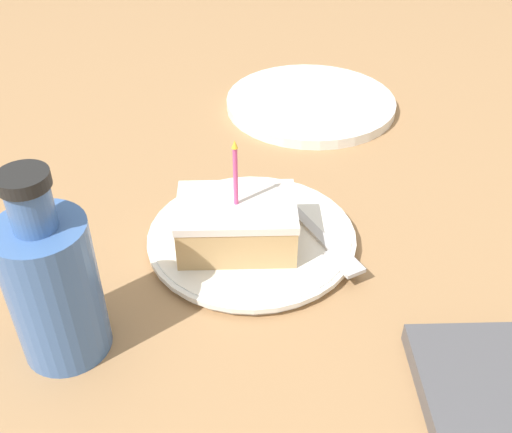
{
  "coord_description": "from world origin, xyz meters",
  "views": [
    {
      "loc": [
        -0.54,
        0.0,
        0.45
      ],
      "look_at": [
        -0.0,
        -0.01,
        0.04
      ],
      "focal_mm": 42.0,
      "sensor_mm": 36.0,
      "label": 1
    }
  ],
  "objects_px": {
    "side_plate": "(314,103)",
    "fork": "(323,235)",
    "bottle": "(58,284)",
    "cake_slice": "(241,223)",
    "plate": "(256,240)"
  },
  "relations": [
    {
      "from": "side_plate",
      "to": "fork",
      "type": "bearing_deg",
      "value": 175.66
    },
    {
      "from": "fork",
      "to": "bottle",
      "type": "bearing_deg",
      "value": 118.31
    },
    {
      "from": "cake_slice",
      "to": "plate",
      "type": "bearing_deg",
      "value": -53.75
    },
    {
      "from": "cake_slice",
      "to": "side_plate",
      "type": "xyz_separation_m",
      "value": [
        0.36,
        -0.12,
        -0.04
      ]
    },
    {
      "from": "plate",
      "to": "fork",
      "type": "height_order",
      "value": "fork"
    },
    {
      "from": "plate",
      "to": "bottle",
      "type": "height_order",
      "value": "bottle"
    },
    {
      "from": "plate",
      "to": "side_plate",
      "type": "xyz_separation_m",
      "value": [
        0.35,
        -0.1,
        -0.0
      ]
    },
    {
      "from": "cake_slice",
      "to": "bottle",
      "type": "bearing_deg",
      "value": 128.56
    },
    {
      "from": "plate",
      "to": "cake_slice",
      "type": "xyz_separation_m",
      "value": [
        -0.01,
        0.02,
        0.04
      ]
    },
    {
      "from": "plate",
      "to": "fork",
      "type": "xyz_separation_m",
      "value": [
        -0.0,
        -0.08,
        0.01
      ]
    },
    {
      "from": "fork",
      "to": "side_plate",
      "type": "bearing_deg",
      "value": -4.34
    },
    {
      "from": "side_plate",
      "to": "cake_slice",
      "type": "bearing_deg",
      "value": 161.56
    },
    {
      "from": "bottle",
      "to": "side_plate",
      "type": "distance_m",
      "value": 0.58
    },
    {
      "from": "fork",
      "to": "bottle",
      "type": "xyz_separation_m",
      "value": [
        -0.14,
        0.26,
        0.06
      ]
    },
    {
      "from": "cake_slice",
      "to": "side_plate",
      "type": "bearing_deg",
      "value": -18.44
    }
  ]
}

